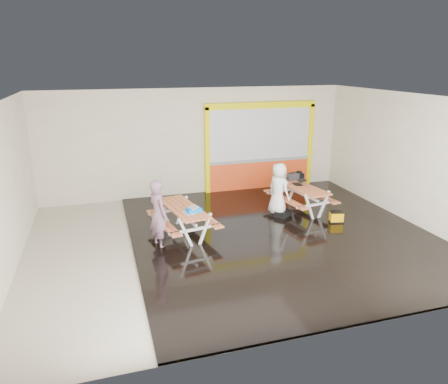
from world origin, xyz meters
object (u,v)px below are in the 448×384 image
object	(u,v)px
picnic_table_left	(183,214)
picnic_table_right	(301,192)
laptop_right	(299,183)
laptop_left	(190,211)
fluke_bag	(336,217)
toolbox	(292,177)
person_left	(158,214)
person_right	(279,189)
backpack	(299,179)
dark_case	(283,213)
blue_pouch	(194,210)

from	to	relation	value
picnic_table_left	picnic_table_right	world-z (taller)	picnic_table_right
picnic_table_left	laptop_right	size ratio (longest dim) A/B	5.77
laptop_left	fluke_bag	bearing A→B (deg)	0.64
toolbox	fluke_bag	distance (m)	2.07
person_left	laptop_left	size ratio (longest dim) A/B	4.20
laptop_left	toolbox	xyz separation A→B (m)	(3.65, 1.94, 0.05)
picnic_table_left	laptop_right	world-z (taller)	laptop_right
laptop_right	toolbox	bearing A→B (deg)	86.99
picnic_table_left	laptop_left	xyz separation A→B (m)	(0.08, -0.44, 0.23)
picnic_table_left	person_left	world-z (taller)	person_left
person_right	fluke_bag	distance (m)	1.77
person_left	backpack	size ratio (longest dim) A/B	3.49
dark_case	laptop_left	bearing A→B (deg)	-162.69
blue_pouch	fluke_bag	size ratio (longest dim) A/B	0.83
picnic_table_right	backpack	size ratio (longest dim) A/B	4.50
laptop_right	backpack	bearing A→B (deg)	63.52
blue_pouch	picnic_table_left	bearing A→B (deg)	113.21
person_right	laptop_right	distance (m)	0.89
picnic_table_left	picnic_table_right	distance (m)	3.76
picnic_table_right	laptop_left	distance (m)	3.80
picnic_table_left	dark_case	xyz separation A→B (m)	(2.99, 0.46, -0.47)
picnic_table_right	laptop_right	xyz separation A→B (m)	(0.02, 0.19, 0.23)
blue_pouch	backpack	bearing A→B (deg)	29.02
person_right	blue_pouch	world-z (taller)	person_right
person_left	fluke_bag	bearing A→B (deg)	-109.59
laptop_left	laptop_right	world-z (taller)	laptop_right
dark_case	blue_pouch	bearing A→B (deg)	-162.44
picnic_table_left	person_left	xyz separation A→B (m)	(-0.68, -0.44, 0.22)
person_right	backpack	xyz separation A→B (m)	(1.20, 1.12, -0.11)
person_left	laptop_right	size ratio (longest dim) A/B	4.47
laptop_right	backpack	world-z (taller)	backpack
person_right	fluke_bag	bearing A→B (deg)	-148.39
toolbox	dark_case	distance (m)	1.48
fluke_bag	picnic_table_right	bearing A→B (deg)	113.68
laptop_right	blue_pouch	bearing A→B (deg)	-158.40
picnic_table_left	laptop_left	distance (m)	0.51
toolbox	backpack	size ratio (longest dim) A/B	0.91
person_right	backpack	bearing A→B (deg)	-67.36
blue_pouch	backpack	world-z (taller)	backpack
dark_case	person_left	bearing A→B (deg)	-166.18
fluke_bag	person_right	bearing A→B (deg)	142.07
toolbox	dark_case	world-z (taller)	toolbox
blue_pouch	fluke_bag	world-z (taller)	blue_pouch
person_left	person_right	distance (m)	3.73
backpack	blue_pouch	bearing A→B (deg)	-150.98
picnic_table_right	person_right	distance (m)	0.83
blue_pouch	toolbox	distance (m)	4.04
person_right	laptop_right	bearing A→B (deg)	-87.23
picnic_table_right	toolbox	distance (m)	0.77
toolbox	dark_case	xyz separation A→B (m)	(-0.75, -1.04, -0.76)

